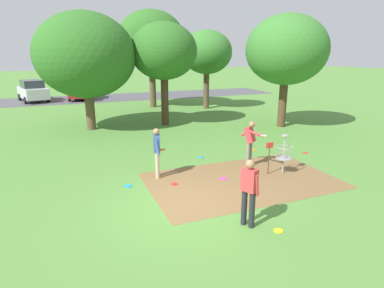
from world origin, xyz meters
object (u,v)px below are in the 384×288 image
(frisbee_mid_grass, at_px, (305,153))
(frisbee_far_left, at_px, (201,157))
(player_throwing, at_px, (250,141))
(tree_mid_center, at_px, (164,52))
(player_waiting_left, at_px, (249,189))
(disc_golf_basket, at_px, (282,153))
(frisbee_by_tee, at_px, (175,184))
(player_foreground_watching, at_px, (157,150))
(frisbee_scattered_a, at_px, (128,186))
(parked_car_leftmost, at_px, (33,91))
(tree_mid_right, at_px, (287,50))
(frisbee_scattered_b, at_px, (253,150))
(tree_near_right, at_px, (86,56))
(tree_mid_left, at_px, (207,53))
(tree_near_left, at_px, (151,40))
(frisbee_near_basket, at_px, (223,179))
(parked_car_center_left, at_px, (81,89))
(frisbee_far_right, at_px, (279,231))

(frisbee_mid_grass, xyz_separation_m, frisbee_far_left, (-4.37, 1.08, 0.00))
(player_throwing, relative_size, tree_mid_center, 0.29)
(player_waiting_left, height_order, frisbee_far_left, player_waiting_left)
(disc_golf_basket, height_order, frisbee_far_left, disc_golf_basket)
(frisbee_by_tee, bearing_deg, frisbee_mid_grass, 10.30)
(player_foreground_watching, bearing_deg, frisbee_scattered_a, -158.49)
(tree_mid_center, relative_size, parked_car_leftmost, 1.28)
(player_throwing, height_order, tree_mid_right, tree_mid_right)
(frisbee_far_left, distance_m, frisbee_scattered_b, 2.56)
(tree_near_right, xyz_separation_m, tree_mid_left, (8.84, 4.05, 0.16))
(player_foreground_watching, height_order, tree_mid_center, tree_mid_center)
(tree_near_right, bearing_deg, player_throwing, -60.13)
(frisbee_scattered_b, relative_size, tree_mid_right, 0.04)
(frisbee_scattered_b, relative_size, tree_near_left, 0.03)
(disc_golf_basket, distance_m, frisbee_scattered_b, 2.95)
(tree_near_right, xyz_separation_m, tree_mid_right, (10.24, -3.38, 0.28))
(frisbee_near_basket, distance_m, frisbee_far_left, 2.40)
(disc_golf_basket, bearing_deg, frisbee_near_basket, 173.35)
(parked_car_center_left, bearing_deg, player_foreground_watching, -87.18)
(frisbee_far_right, bearing_deg, player_throwing, 67.08)
(frisbee_far_right, bearing_deg, frisbee_near_basket, 85.05)
(disc_golf_basket, height_order, tree_mid_right, tree_mid_right)
(frisbee_far_left, height_order, tree_mid_center, tree_mid_center)
(player_waiting_left, distance_m, tree_mid_right, 12.23)
(player_waiting_left, distance_m, parked_car_leftmost, 26.20)
(player_foreground_watching, distance_m, frisbee_far_right, 4.87)
(tree_near_left, bearing_deg, tree_near_right, -130.10)
(frisbee_by_tee, height_order, frisbee_scattered_a, same)
(tree_near_left, relative_size, tree_mid_left, 1.26)
(player_waiting_left, xyz_separation_m, frisbee_mid_grass, (5.44, 4.25, -0.96))
(player_foreground_watching, bearing_deg, player_throwing, -3.09)
(tree_mid_center, xyz_separation_m, tree_mid_right, (6.06, -2.99, 0.07))
(frisbee_by_tee, xyz_separation_m, frisbee_scattered_a, (-1.42, 0.40, 0.00))
(frisbee_scattered_a, bearing_deg, player_waiting_left, -57.43)
(player_foreground_watching, distance_m, player_throwing, 3.51)
(frisbee_far_left, height_order, tree_mid_right, tree_mid_right)
(parked_car_leftmost, bearing_deg, parked_car_center_left, -1.41)
(tree_mid_right, xyz_separation_m, parked_car_leftmost, (-13.91, 16.52, -3.32))
(parked_car_leftmost, bearing_deg, tree_mid_left, -36.00)
(disc_golf_basket, distance_m, tree_mid_right, 8.54)
(tree_mid_left, bearing_deg, player_foreground_watching, -120.96)
(player_throwing, xyz_separation_m, tree_near_right, (-4.91, 8.54, 2.98))
(player_throwing, bearing_deg, tree_mid_right, 44.12)
(frisbee_mid_grass, xyz_separation_m, parked_car_leftmost, (-11.66, 21.20, 0.91))
(frisbee_far_left, relative_size, frisbee_far_right, 0.98)
(disc_golf_basket, distance_m, tree_near_right, 11.57)
(frisbee_scattered_b, distance_m, tree_mid_right, 6.81)
(frisbee_far_right, height_order, frisbee_scattered_b, same)
(player_throwing, bearing_deg, frisbee_mid_grass, 9.03)
(frisbee_mid_grass, relative_size, parked_car_leftmost, 0.05)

